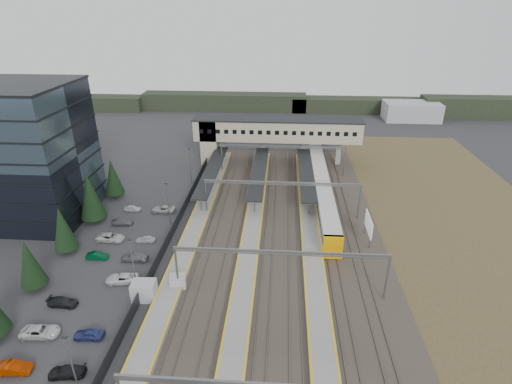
# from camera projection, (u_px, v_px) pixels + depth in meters

# --- Properties ---
(ground) EXTENTS (220.00, 220.00, 0.00)m
(ground) POSITION_uv_depth(u_px,v_px,m) (204.00, 257.00, 62.64)
(ground) COLOR #2B2B2D
(ground) RESTS_ON ground
(office_building) EXTENTS (24.30, 18.30, 24.30)m
(office_building) POSITION_uv_depth(u_px,v_px,m) (11.00, 153.00, 70.42)
(office_building) COLOR #3E515D
(office_building) RESTS_ON ground
(conifer_row) EXTENTS (4.42, 49.82, 9.50)m
(conifer_row) POSITION_uv_depth(u_px,v_px,m) (49.00, 239.00, 58.43)
(conifer_row) COLOR black
(conifer_row) RESTS_ON ground
(car_park) EXTENTS (10.76, 44.70, 1.29)m
(car_park) POSITION_uv_depth(u_px,v_px,m) (100.00, 281.00, 56.43)
(car_park) COLOR silver
(car_park) RESTS_ON ground
(lampposts) EXTENTS (0.50, 53.25, 8.07)m
(lampposts) POSITION_uv_depth(u_px,v_px,m) (153.00, 228.00, 62.39)
(lampposts) COLOR slate
(lampposts) RESTS_ON ground
(fence) EXTENTS (0.08, 90.00, 2.00)m
(fence) POSITION_uv_depth(u_px,v_px,m) (171.00, 234.00, 67.11)
(fence) COLOR #26282B
(fence) RESTS_ON ground
(relay_cabin_near) EXTENTS (3.27, 2.48, 2.62)m
(relay_cabin_near) POSITION_uv_depth(u_px,v_px,m) (144.00, 291.00, 53.46)
(relay_cabin_near) COLOR #A4A6A9
(relay_cabin_near) RESTS_ON ground
(relay_cabin_far) EXTENTS (2.51, 2.23, 2.00)m
(relay_cabin_far) POSITION_uv_depth(u_px,v_px,m) (178.00, 282.00, 55.62)
(relay_cabin_far) COLOR #A4A6A9
(relay_cabin_far) RESTS_ON ground
(rail_corridor) EXTENTS (34.00, 90.00, 0.92)m
(rail_corridor) POSITION_uv_depth(u_px,v_px,m) (265.00, 241.00, 66.44)
(rail_corridor) COLOR #3D342E
(rail_corridor) RESTS_ON ground
(canopies) EXTENTS (23.10, 30.00, 3.28)m
(canopies) POSITION_uv_depth(u_px,v_px,m) (259.00, 170.00, 84.84)
(canopies) COLOR black
(canopies) RESTS_ON ground
(footbridge) EXTENTS (40.40, 6.40, 11.20)m
(footbridge) POSITION_uv_depth(u_px,v_px,m) (266.00, 132.00, 96.57)
(footbridge) COLOR #A49D82
(footbridge) RESTS_ON ground
(gantries) EXTENTS (28.40, 62.28, 7.17)m
(gantries) POSITION_uv_depth(u_px,v_px,m) (282.00, 217.00, 62.02)
(gantries) COLOR slate
(gantries) RESTS_ON ground
(train) EXTENTS (3.05, 63.73, 3.84)m
(train) POSITION_uv_depth(u_px,v_px,m) (318.00, 170.00, 89.46)
(train) COLOR beige
(train) RESTS_ON ground
(billboard) EXTENTS (0.20, 5.63, 4.72)m
(billboard) POSITION_uv_depth(u_px,v_px,m) (369.00, 225.00, 65.53)
(billboard) COLOR slate
(billboard) RESTS_ON ground
(scrub_east) EXTENTS (34.00, 120.00, 0.06)m
(scrub_east) POSITION_uv_depth(u_px,v_px,m) (485.00, 250.00, 64.36)
(scrub_east) COLOR #4E4123
(scrub_east) RESTS_ON ground
(treeline_far) EXTENTS (170.00, 19.00, 7.00)m
(treeline_far) POSITION_uv_depth(u_px,v_px,m) (317.00, 105.00, 143.00)
(treeline_far) COLOR black
(treeline_far) RESTS_ON ground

